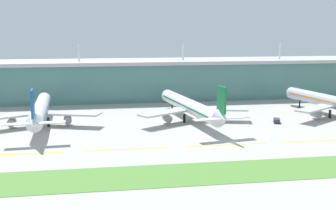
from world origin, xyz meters
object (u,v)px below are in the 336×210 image
object	(u,v)px
airliner_center	(190,106)
airliner_far_middle	(334,103)
airliner_near_middle	(40,110)
pushback_tug	(277,120)

from	to	relation	value
airliner_center	airliner_far_middle	distance (m)	65.35
airliner_center	airliner_far_middle	size ratio (longest dim) A/B	1.01
airliner_near_middle	airliner_far_middle	bearing A→B (deg)	-0.70
airliner_center	airliner_near_middle	bearing A→B (deg)	179.06
airliner_far_middle	airliner_center	bearing A→B (deg)	179.53
airliner_far_middle	pushback_tug	distance (m)	31.64
airliner_center	pushback_tug	distance (m)	36.62
pushback_tug	airliner_center	bearing A→B (deg)	166.36
airliner_center	airliner_far_middle	world-z (taller)	same
airliner_center	pushback_tug	world-z (taller)	airliner_center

